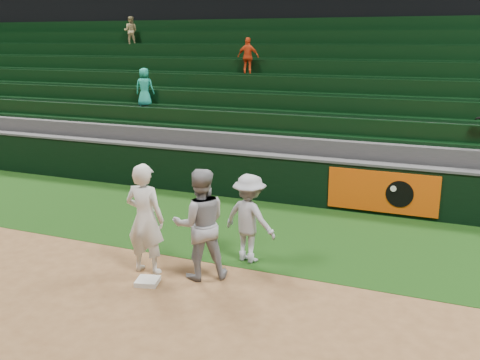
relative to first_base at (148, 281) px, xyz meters
The scene contains 8 objects.
ground 0.40m from the first_base, 53.06° to the left, with size 70.00×70.00×0.00m, color brown.
foul_grass 3.33m from the first_base, 85.88° to the left, with size 36.00×4.20×0.01m, color black.
first_base is the anchor object (origin of this frame).
first_baseman 1.10m from the first_base, 122.08° to the left, with size 0.74×0.49×2.04m, color silver.
baserunner 1.35m from the first_base, 39.81° to the left, with size 0.97×0.76×2.00m, color gray.
base_coach 2.21m from the first_base, 51.51° to the left, with size 1.10×0.63×1.70m, color #A0A3AE.
field_wall 5.55m from the first_base, 87.25° to the left, with size 36.00×0.45×1.25m.
stadium_seating 9.44m from the first_base, 88.52° to the left, with size 36.00×5.95×4.96m.
Camera 1 is at (4.50, -7.62, 4.13)m, focal length 40.00 mm.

